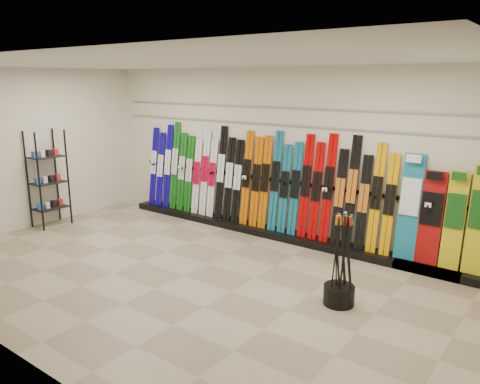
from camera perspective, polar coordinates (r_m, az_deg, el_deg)
The scene contains 12 objects.
floor at distance 6.96m, azimuth -6.95°, elevation -10.07°, with size 8.00×8.00×0.00m, color gray.
back_wall at distance 8.46m, azimuth 4.52°, elevation 4.81°, with size 8.00×8.00×0.00m, color beige.
left_wall at distance 9.69m, azimuth -24.72°, elevation 4.73°, with size 5.00×5.00×0.00m, color beige.
ceiling at distance 6.39m, azimuth -7.74°, elevation 15.44°, with size 8.00×8.00×0.00m, color silver.
ski_rack_base at distance 8.50m, azimuth 4.83°, elevation -5.15°, with size 8.00×0.40×0.12m, color black.
skis at distance 8.67m, azimuth 1.44°, elevation 1.37°, with size 5.38×0.27×1.80m.
snowboards at distance 7.36m, azimuth 23.36°, elevation -2.70°, with size 1.27×0.25×1.60m.
accessory_rack at distance 9.69m, azimuth -22.35°, elevation 1.51°, with size 0.40×0.60×1.86m, color black.
pole_bin at distance 6.18m, azimuth 11.96°, elevation -12.16°, with size 0.39×0.39×0.25m, color black.
ski_poles at distance 5.96m, azimuth 12.31°, elevation -8.09°, with size 0.30×0.35×1.18m.
slatwall_rail_0 at distance 8.38m, azimuth 4.51°, elevation 8.18°, with size 7.60×0.02×0.03m, color gray.
slatwall_rail_1 at distance 8.36m, azimuth 4.54°, elevation 10.23°, with size 7.60×0.02×0.03m, color gray.
Camera 1 is at (4.44, -4.58, 2.77)m, focal length 35.00 mm.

